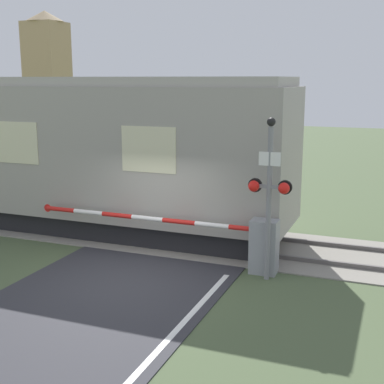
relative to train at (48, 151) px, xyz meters
name	(u,v)px	position (x,y,z in m)	size (l,w,h in m)	color
ground_plane	(129,280)	(4.32, -3.21, -2.20)	(80.00, 80.00, 0.00)	#475638
track_bed	(185,238)	(4.32, 0.00, -2.18)	(36.00, 3.20, 0.13)	gray
train	(48,151)	(0.00, 0.00, 0.00)	(14.34, 2.74, 4.31)	black
crossing_barrier	(242,241)	(6.41, -1.71, -1.52)	(6.15, 0.44, 1.22)	gray
signal_post	(269,190)	(7.08, -2.06, -0.22)	(0.94, 0.26, 3.49)	gray
distant_building	(48,73)	(-15.59, 21.48, 2.46)	(2.93, 2.93, 9.18)	tan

